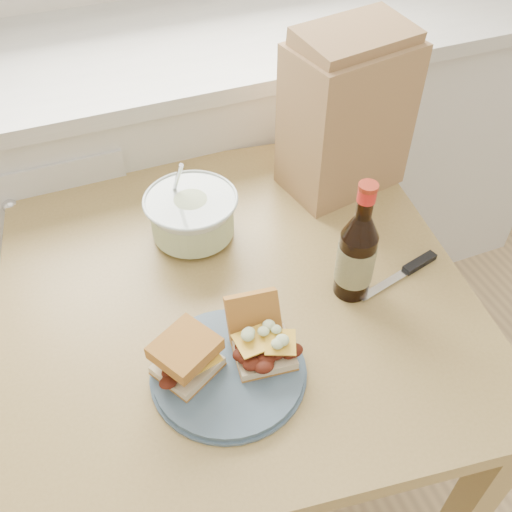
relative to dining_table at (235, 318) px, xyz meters
name	(u,v)px	position (x,y,z in m)	size (l,w,h in m)	color
cabinet_run	(188,178)	(0.11, 0.74, -0.18)	(2.50, 0.64, 0.94)	silver
dining_table	(235,318)	(0.00, 0.00, 0.00)	(1.02, 1.02, 0.76)	#A5884E
plate	(228,371)	(-0.08, -0.20, 0.12)	(0.26, 0.26, 0.02)	#465D72
sandwich_left	(186,356)	(-0.14, -0.17, 0.16)	(0.13, 0.13, 0.07)	beige
sandwich_right	(260,337)	(-0.01, -0.17, 0.16)	(0.11, 0.15, 0.08)	beige
coleslaw_bowl	(192,217)	(-0.03, 0.16, 0.16)	(0.20, 0.20, 0.20)	silver
beer_bottle	(357,254)	(0.21, -0.10, 0.21)	(0.07, 0.07, 0.26)	black
knife	(411,268)	(0.35, -0.10, 0.12)	(0.20, 0.07, 0.01)	silver
paper_bag	(346,119)	(0.35, 0.22, 0.28)	(0.26, 0.17, 0.34)	olive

